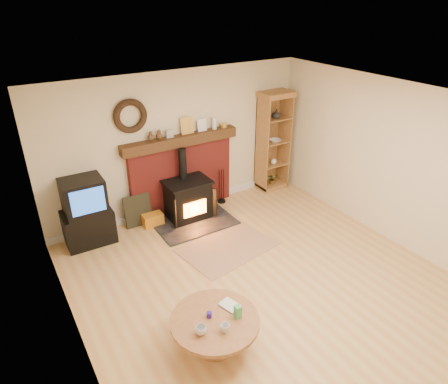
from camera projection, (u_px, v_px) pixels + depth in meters
ground at (267, 286)px, 5.70m from camera, size 5.50×5.50×0.00m
room_shell at (268, 175)px, 4.98m from camera, size 5.02×5.52×2.61m
chimney_breast at (182, 170)px, 7.36m from camera, size 2.20×0.22×1.78m
wood_stove at (189, 201)px, 7.22m from camera, size 1.40×1.00×1.31m
area_rug at (227, 247)px, 6.55m from camera, size 1.62×1.24×0.01m
tv_unit at (86, 213)px, 6.46m from camera, size 0.79×0.57×1.14m
curio_cabinet at (272, 142)px, 8.11m from camera, size 0.65×0.47×2.04m
firelog_box at (153, 220)px, 7.12m from camera, size 0.36×0.23×0.22m
leaning_painting at (138, 210)px, 7.06m from camera, size 0.48×0.13×0.58m
fire_tools at (222, 196)px, 7.89m from camera, size 0.16×0.16×0.70m
coffee_table at (215, 325)px, 4.57m from camera, size 1.03×1.03×0.60m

